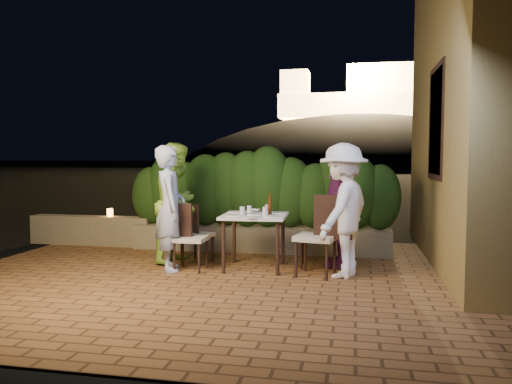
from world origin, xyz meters
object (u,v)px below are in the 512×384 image
(beer_bottle, at_px, (270,204))
(diner_white, at_px, (343,210))
(diner_blue, at_px, (170,208))
(dining_table, at_px, (255,242))
(chair_right_front, at_px, (316,235))
(parapet_lamp, at_px, (110,213))
(bowl, at_px, (254,211))
(chair_left_back, at_px, (197,233))
(chair_left_front, at_px, (191,237))
(diner_purple, at_px, (338,209))
(chair_right_back, at_px, (315,234))
(diner_green, at_px, (178,203))

(beer_bottle, distance_m, diner_white, 1.03)
(diner_blue, height_order, diner_white, diner_white)
(dining_table, distance_m, chair_right_front, 0.90)
(dining_table, distance_m, parapet_lamp, 3.12)
(bowl, xyz_separation_m, chair_left_back, (-0.83, -0.06, -0.35))
(chair_left_front, bearing_deg, dining_table, 18.11)
(chair_left_back, bearing_deg, chair_right_front, 3.06)
(bowl, bearing_deg, diner_purple, 3.25)
(diner_blue, bearing_deg, parapet_lamp, 23.80)
(beer_bottle, xyz_separation_m, diner_white, (1.00, -0.27, -0.04))
(chair_right_back, distance_m, diner_white, 0.76)
(dining_table, relative_size, chair_right_back, 0.95)
(beer_bottle, xyz_separation_m, chair_left_back, (-1.10, 0.19, -0.47))
(beer_bottle, xyz_separation_m, diner_blue, (-1.31, -0.35, -0.05))
(diner_blue, bearing_deg, bowl, -83.34)
(diner_purple, bearing_deg, dining_table, -71.98)
(chair_left_back, xyz_separation_m, diner_blue, (-0.20, -0.54, 0.42))
(diner_purple, bearing_deg, diner_green, -86.79)
(beer_bottle, xyz_separation_m, chair_right_back, (0.60, 0.23, -0.44))
(bowl, bearing_deg, diner_blue, -150.13)
(dining_table, distance_m, chair_left_front, 0.87)
(chair_left_back, bearing_deg, diner_purple, 22.03)
(parapet_lamp, bearing_deg, chair_left_front, -38.20)
(chair_right_back, xyz_separation_m, diner_purple, (0.32, 0.08, 0.35))
(beer_bottle, relative_size, diner_white, 0.17)
(chair_right_back, height_order, diner_purple, diner_purple)
(dining_table, relative_size, chair_left_back, 1.02)
(chair_left_back, distance_m, diner_purple, 2.06)
(diner_purple, bearing_deg, chair_left_front, -71.81)
(parapet_lamp, bearing_deg, diner_white, -20.81)
(chair_left_front, distance_m, parapet_lamp, 2.55)
(dining_table, xyz_separation_m, diner_purple, (1.12, 0.36, 0.43))
(chair_right_back, bearing_deg, chair_right_front, 92.69)
(diner_green, bearing_deg, chair_right_back, -81.37)
(diner_green, distance_m, parapet_lamp, 1.97)
(diner_green, height_order, diner_white, diner_green)
(bowl, relative_size, diner_blue, 0.10)
(beer_bottle, bearing_deg, bowl, 137.77)
(diner_purple, bearing_deg, chair_right_back, -75.10)
(diner_blue, relative_size, diner_green, 0.97)
(chair_right_front, relative_size, diner_blue, 0.62)
(diner_blue, xyz_separation_m, diner_green, (-0.09, 0.54, 0.02))
(diner_white, height_order, parapet_lamp, diner_white)
(diner_white, distance_m, parapet_lamp, 4.32)
(chair_right_front, distance_m, diner_purple, 0.72)
(chair_left_front, relative_size, chair_right_back, 0.99)
(beer_bottle, bearing_deg, chair_left_back, 170.29)
(bowl, relative_size, chair_left_back, 0.19)
(bowl, bearing_deg, beer_bottle, -42.23)
(diner_blue, bearing_deg, chair_right_back, -96.25)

